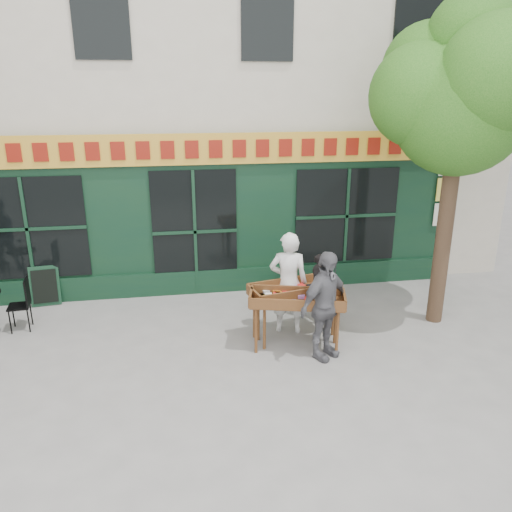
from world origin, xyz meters
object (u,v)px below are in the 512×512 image
Objects in this scene: book_cart_right at (295,292)px; book_cart_center at (297,302)px; man_right at (325,306)px; dog at (320,275)px; woman at (288,283)px.

book_cart_center is at bearing -110.91° from book_cart_right.
book_cart_center is at bearing 103.40° from man_right.
dog reaches higher than book_cart_center.
dog is 0.33× the size of woman.
book_cart_right is at bearing 78.75° from man_right.
dog is 0.34× the size of man_right.
man_right is (0.36, -0.99, -0.02)m from woman.
dog is 0.72m from book_cart_right.
book_cart_center and book_cart_right have the same top height.
book_cart_right is at bearing 117.69° from woman.
woman is at bearing 90.30° from book_cart_right.
woman is (0.00, 0.65, 0.09)m from book_cart_center.
book_cart_center is 0.41m from book_cart_right.
woman is 1.14× the size of book_cart_right.
man_right is (0.30, -0.75, 0.06)m from book_cart_right.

